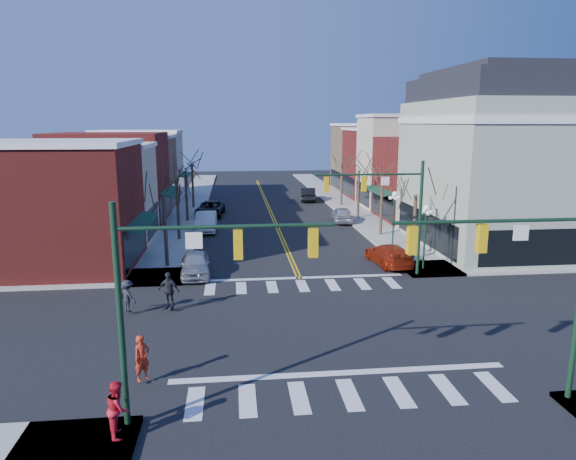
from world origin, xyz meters
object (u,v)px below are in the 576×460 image
object	(u,v)px
pedestrian_dark_a	(169,290)
pedestrian_red_a	(142,358)
lamppost_corner	(425,226)
car_right_mid	(342,215)
lamppost_midblock	(394,209)
car_left_near	(195,264)
car_left_mid	(206,222)
victorian_corner	(505,160)
pedestrian_red_b	(118,408)
car_left_far	(210,209)
car_right_far	(308,194)
pedestrian_dark_b	(128,296)
car_right_near	(389,254)

from	to	relation	value
pedestrian_dark_a	pedestrian_red_a	bearing A→B (deg)	-69.04
lamppost_corner	car_right_mid	world-z (taller)	lamppost_corner
lamppost_midblock	pedestrian_red_a	xyz separation A→B (m)	(-15.58, -19.60, -1.95)
car_left_near	car_left_mid	bearing A→B (deg)	86.41
lamppost_midblock	pedestrian_red_a	world-z (taller)	lamppost_midblock
victorian_corner	car_left_near	size ratio (longest dim) A/B	3.23
pedestrian_red_b	pedestrian_dark_a	size ratio (longest dim) A/B	0.91
car_left_far	pedestrian_dark_a	world-z (taller)	pedestrian_dark_a
victorian_corner	car_left_mid	bearing A→B (deg)	160.58
victorian_corner	car_right_far	bearing A→B (deg)	114.49
pedestrian_dark_b	car_right_far	bearing A→B (deg)	-70.33
pedestrian_red_a	victorian_corner	bearing A→B (deg)	-5.36
car_right_far	pedestrian_dark_b	size ratio (longest dim) A/B	3.00
victorian_corner	pedestrian_red_a	xyz separation A→B (m)	(-23.88, -19.10, -5.65)
lamppost_corner	pedestrian_dark_b	xyz separation A→B (m)	(-17.47, -5.94, -1.99)
lamppost_corner	car_left_far	size ratio (longest dim) A/B	0.78
pedestrian_red_a	lamppost_midblock	bearing A→B (deg)	7.50
car_left_mid	car_right_mid	bearing A→B (deg)	12.16
car_left_near	pedestrian_dark_b	world-z (taller)	pedestrian_dark_b
pedestrian_dark_a	lamppost_midblock	bearing A→B (deg)	59.74
car_left_mid	car_right_near	bearing A→B (deg)	-43.99
car_right_far	car_left_far	bearing A→B (deg)	46.91
victorian_corner	car_left_far	size ratio (longest dim) A/B	2.58
car_right_far	pedestrian_red_b	distance (m)	49.04
pedestrian_dark_b	victorian_corner	bearing A→B (deg)	-114.04
car_left_mid	car_right_mid	distance (m)	13.09
car_left_near	pedestrian_red_b	distance (m)	17.01
lamppost_corner	car_left_near	size ratio (longest dim) A/B	0.98
car_left_mid	car_right_far	size ratio (longest dim) A/B	1.03
lamppost_midblock	pedestrian_red_b	bearing A→B (deg)	-124.35
car_right_far	pedestrian_red_b	xyz separation A→B (m)	(-12.70, -47.36, 0.21)
lamppost_midblock	pedestrian_dark_a	world-z (taller)	lamppost_midblock
car_right_far	pedestrian_dark_b	distance (m)	39.53
victorian_corner	pedestrian_dark_b	world-z (taller)	victorian_corner
car_left_far	car_right_far	size ratio (longest dim) A/B	1.12
victorian_corner	pedestrian_dark_b	distance (m)	28.97
car_left_near	pedestrian_red_b	bearing A→B (deg)	-97.38
lamppost_corner	lamppost_midblock	size ratio (longest dim) A/B	1.00
car_left_near	pedestrian_dark_a	world-z (taller)	pedestrian_dark_a
pedestrian_dark_a	pedestrian_dark_b	bearing A→B (deg)	-150.90
victorian_corner	pedestrian_dark_b	bearing A→B (deg)	-155.15
car_right_near	car_left_near	bearing A→B (deg)	-1.05
victorian_corner	car_right_far	size ratio (longest dim) A/B	2.89
car_right_far	pedestrian_dark_a	xyz separation A→B (m)	(-12.47, -36.54, 0.30)
lamppost_midblock	pedestrian_dark_b	bearing A→B (deg)	-144.56
lamppost_midblock	car_right_near	bearing A→B (deg)	-110.46
pedestrian_dark_a	car_right_far	bearing A→B (deg)	92.74
lamppost_midblock	car_left_mid	world-z (taller)	lamppost_midblock
car_left_mid	pedestrian_dark_b	size ratio (longest dim) A/B	3.08
pedestrian_red_a	pedestrian_red_b	xyz separation A→B (m)	(-0.14, -3.40, 0.01)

